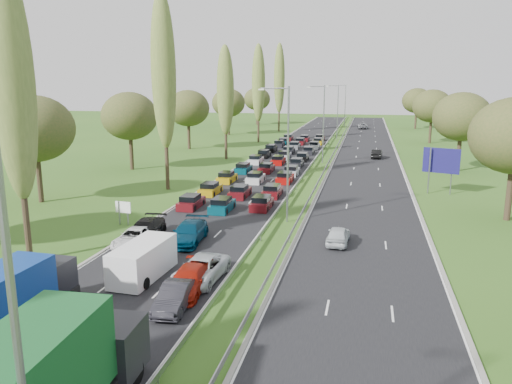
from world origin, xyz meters
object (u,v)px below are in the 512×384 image
Objects in this scene: white_van_rear at (145,259)px; blue_lorry at (10,299)px; near_car_2 at (135,238)px; direction_sign at (441,163)px; near_car_3 at (145,230)px; info_sign at (123,210)px.

blue_lorry is at bearing -107.67° from white_van_rear.
blue_lorry is 1.47× the size of white_van_rear.
direction_sign is at bearing 40.87° from near_car_2.
blue_lorry is (0.13, -13.77, 1.11)m from near_car_2.
near_car_3 is at bearing -137.53° from direction_sign.
direction_sign is (28.80, 19.39, 2.20)m from info_sign.
near_car_3 is at bearing 91.96° from blue_lorry.
direction_sign reaches higher than near_car_2.
direction_sign is at bearing 58.64° from blue_lorry.
direction_sign reaches higher than white_van_rear.
white_van_rear is 2.67× the size of info_sign.
white_van_rear is at bearing -61.72° from near_car_2.
near_car_3 is at bearing 118.07° from white_van_rear.
blue_lorry is 1.58× the size of direction_sign.
info_sign reaches higher than near_car_3.
info_sign is 34.79m from direction_sign.
blue_lorry is at bearing -93.19° from near_car_2.
blue_lorry reaches higher than near_car_3.
white_van_rear is at bearing -68.94° from near_car_3.
info_sign is (-7.02, 10.74, 0.22)m from white_van_rear.
info_sign is (-3.81, 19.16, -0.45)m from blue_lorry.
near_car_3 is 2.55× the size of info_sign.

